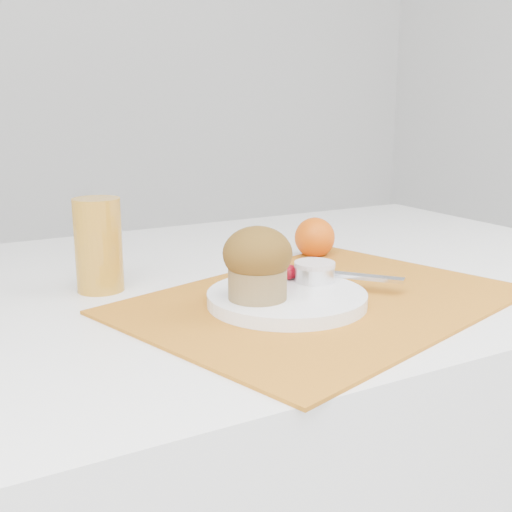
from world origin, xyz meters
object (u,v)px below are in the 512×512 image
table (268,486)px  plate (287,298)px  juice_glass (99,245)px  muffin (258,262)px  orange (315,238)px

table → plate: size_ratio=5.96×
juice_glass → muffin: bearing=-54.2°
plate → muffin: muffin is taller
plate → orange: (0.18, 0.20, 0.02)m
orange → muffin: size_ratio=0.75×
orange → juice_glass: bearing=-177.8°
plate → juice_glass: juice_glass is taller
juice_glass → plate: bearing=-45.8°
table → plate: (-0.07, -0.17, 0.39)m
table → juice_glass: bearing=174.7°
muffin → orange: bearing=42.7°
plate → juice_glass: size_ratio=1.57×
table → juice_glass: juice_glass is taller
orange → muffin: 0.31m
table → muffin: (-0.12, -0.17, 0.44)m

